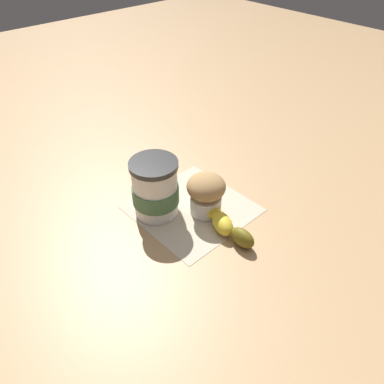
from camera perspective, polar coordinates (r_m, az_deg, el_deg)
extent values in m
plane|color=tan|center=(0.76, 0.00, -2.56)|extent=(3.00, 3.00, 0.00)
cube|color=beige|center=(0.76, 0.00, -2.52)|extent=(0.22, 0.22, 0.00)
cylinder|color=white|center=(0.72, -5.61, 0.33)|extent=(0.09, 0.09, 0.11)
cylinder|color=#2D2D2D|center=(0.69, -5.91, 4.16)|extent=(0.09, 0.09, 0.01)
cylinder|color=#4C754C|center=(0.73, -5.56, -0.24)|extent=(0.09, 0.09, 0.04)
cylinder|color=white|center=(0.74, 2.10, -1.81)|extent=(0.06, 0.06, 0.04)
ellipsoid|color=#AD8451|center=(0.71, 2.17, 0.83)|extent=(0.08, 0.08, 0.05)
ellipsoid|color=yellow|center=(0.77, 3.13, 0.17)|extent=(0.06, 0.04, 0.03)
ellipsoid|color=yellow|center=(0.73, 3.10, -2.26)|extent=(0.07, 0.07, 0.03)
ellipsoid|color=yellow|center=(0.70, 4.65, -4.79)|extent=(0.05, 0.07, 0.03)
ellipsoid|color=brown|center=(0.68, 7.72, -6.91)|extent=(0.03, 0.05, 0.03)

